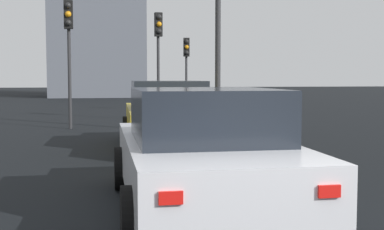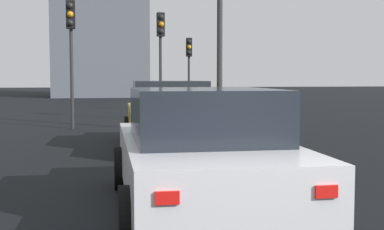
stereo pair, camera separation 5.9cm
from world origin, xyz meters
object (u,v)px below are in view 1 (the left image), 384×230
car_white_second (202,152)px  traffic_light_near_right (186,58)px  car_yellow_lead (167,115)px  traffic_light_near_left (69,37)px  traffic_light_far_left (159,43)px

car_white_second → traffic_light_near_right: 18.57m
car_yellow_lead → traffic_light_near_right: 12.80m
traffic_light_near_left → traffic_light_near_right: bearing=146.4°
traffic_light_near_left → traffic_light_far_left: traffic_light_far_left is taller
traffic_light_far_left → car_white_second: bearing=-11.8°
car_white_second → car_yellow_lead: bearing=-2.8°
car_white_second → traffic_light_near_right: size_ratio=1.25×
traffic_light_near_left → traffic_light_far_left: (2.67, -3.16, 0.01)m
car_white_second → traffic_light_near_right: bearing=-8.7°
car_yellow_lead → traffic_light_near_left: bearing=29.7°
car_yellow_lead → car_white_second: 5.86m
traffic_light_near_right → traffic_light_far_left: size_ratio=0.87×
traffic_light_near_left → traffic_light_far_left: size_ratio=1.00×
car_yellow_lead → traffic_light_near_left: (4.77, 2.59, 2.20)m
car_yellow_lead → traffic_light_near_left: size_ratio=1.15×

